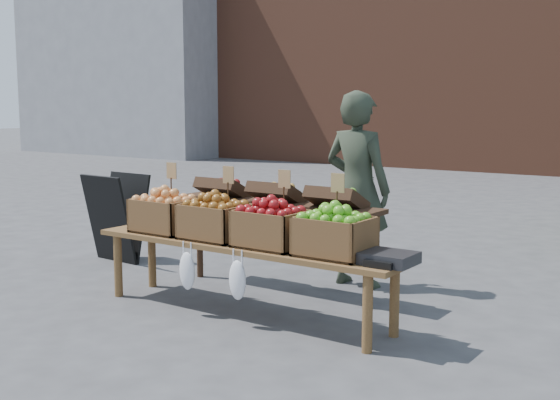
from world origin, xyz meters
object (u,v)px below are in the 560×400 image
Objects in this scene: vendor at (357,189)px; back_table at (277,233)px; display_bench at (243,279)px; crate_russet_pears at (215,222)px; weighing_scale at (389,258)px; chalkboard_sign at (117,217)px; crate_golden_apples at (165,215)px; crate_red_apples at (271,229)px; crate_green_apples at (335,237)px.

vendor reaches higher than back_table.
display_bench is at bearing -75.23° from back_table.
crate_russet_pears is 1.47× the size of weighing_scale.
chalkboard_sign reaches higher than crate_golden_apples.
back_table is at bearing 104.77° from display_bench.
display_bench is 0.51m from crate_russet_pears.
back_table is 0.98m from crate_golden_apples.
chalkboard_sign is at bearing 179.59° from back_table.
back_table is 4.20× the size of crate_russet_pears.
weighing_scale is at bearing 0.00° from crate_red_apples.
crate_red_apples is 0.98m from weighing_scale.
back_table is at bearing 144.64° from crate_green_apples.
crate_golden_apples is (-0.82, 0.00, 0.42)m from display_bench.
crate_golden_apples is 1.47× the size of weighing_scale.
back_table is 1.26m from crate_green_apples.
crate_russet_pears is 1.00× the size of crate_green_apples.
crate_golden_apples is (1.43, -0.73, 0.24)m from chalkboard_sign.
back_table reaches higher than weighing_scale.
back_table reaches higher than crate_red_apples.
vendor is at bearing 126.62° from weighing_scale.
crate_green_apples is at bearing 0.00° from crate_russet_pears.
chalkboard_sign is at bearing 15.69° from vendor.
back_table is at bearing 54.61° from vendor.
crate_red_apples is at bearing 180.00° from crate_green_apples.
vendor reaches higher than weighing_scale.
vendor is 2.63m from chalkboard_sign.
crate_golden_apples is 1.00× the size of crate_green_apples.
vendor is 1.65m from weighing_scale.
weighing_scale is at bearing 0.00° from crate_green_apples.
vendor reaches higher than crate_russet_pears.
crate_green_apples is 1.47× the size of weighing_scale.
display_bench is (0.19, -0.72, -0.24)m from back_table.
crate_golden_apples is at bearing 52.85° from vendor.
display_bench is 1.29m from weighing_scale.
chalkboard_sign is 0.34× the size of display_bench.
weighing_scale is (1.25, 0.00, 0.33)m from display_bench.
display_bench is (-0.28, -1.31, -0.59)m from vendor.
crate_red_apples is (0.55, 0.00, 0.00)m from crate_russet_pears.
crate_green_apples reaches higher than weighing_scale.
crate_golden_apples is 1.00× the size of crate_red_apples.
crate_red_apples reaches higher than display_bench.
chalkboard_sign reaches higher than crate_russet_pears.
back_table reaches higher than crate_green_apples.
weighing_scale is at bearing 0.00° from display_bench.
back_table is 1.61m from weighing_scale.
crate_green_apples is (1.65, 0.00, 0.00)m from crate_golden_apples.
vendor is 3.51× the size of crate_golden_apples.
weighing_scale is at bearing 0.00° from crate_golden_apples.
display_bench is at bearing 0.00° from crate_russet_pears.
crate_russet_pears is 1.53m from weighing_scale.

